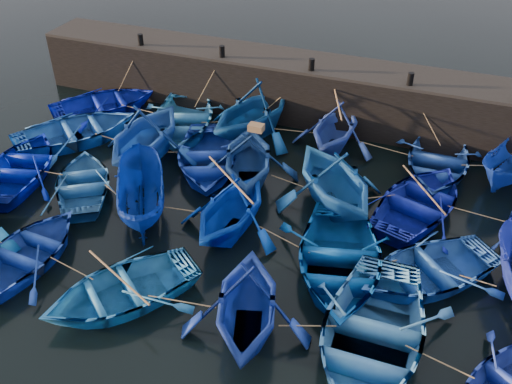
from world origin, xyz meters
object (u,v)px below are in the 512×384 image
(boat_0, at_px, (104,103))
(wooden_crate, at_px, (256,128))
(boat_13, at_px, (20,167))
(boat_8, at_px, (206,157))

(boat_0, bearing_deg, wooden_crate, -156.59)
(boat_0, xyz_separation_m, wooden_crate, (8.48, -2.98, 1.92))
(boat_13, bearing_deg, boat_0, -104.88)
(boat_8, bearing_deg, boat_0, 133.62)
(boat_8, height_order, boat_13, boat_8)
(boat_0, height_order, wooden_crate, wooden_crate)
(boat_13, xyz_separation_m, wooden_crate, (8.42, 2.77, 1.91))
(boat_0, bearing_deg, boat_13, 133.39)
(wooden_crate, bearing_deg, boat_0, 160.65)
(boat_8, relative_size, boat_13, 1.03)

